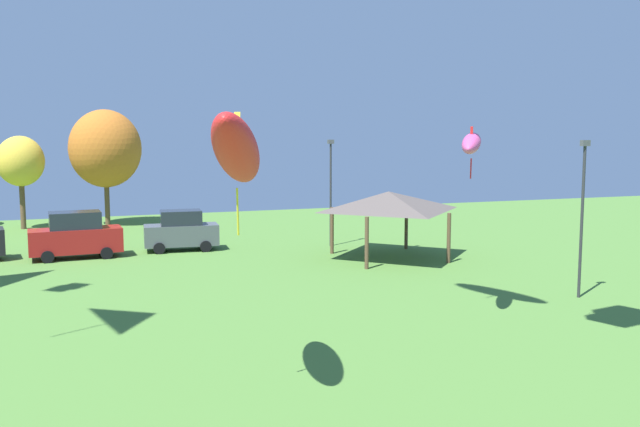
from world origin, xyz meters
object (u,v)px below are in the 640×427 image
object	(u,v)px
kite_flying_9	(237,151)
park_pavilion	(389,201)
kite_flying_4	(472,143)
light_post_2	(331,186)
light_post_1	(582,210)
parked_car_third_from_left	(76,235)
treeline_tree_3	(105,149)
parked_car_rightmost_in_row	(181,231)
treeline_tree_2	(20,162)

from	to	relation	value
kite_flying_9	park_pavilion	size ratio (longest dim) A/B	0.80
park_pavilion	kite_flying_4	bearing A→B (deg)	-102.72
park_pavilion	light_post_2	bearing A→B (deg)	106.35
kite_flying_4	light_post_1	world-z (taller)	kite_flying_4
parked_car_third_from_left	treeline_tree_3	size ratio (longest dim) A/B	0.57
light_post_2	treeline_tree_3	bearing A→B (deg)	129.42
parked_car_third_from_left	treeline_tree_3	distance (m)	14.56
light_post_1	light_post_2	bearing A→B (deg)	106.96
kite_flying_4	treeline_tree_3	distance (m)	33.30
parked_car_rightmost_in_row	treeline_tree_3	xyz separation A→B (m)	(-3.37, 13.18, 4.48)
light_post_1	park_pavilion	bearing A→B (deg)	107.23
parked_car_rightmost_in_row	park_pavilion	size ratio (longest dim) A/B	0.70
kite_flying_9	treeline_tree_2	size ratio (longest dim) A/B	0.74
kite_flying_9	light_post_1	size ratio (longest dim) A/B	0.76
kite_flying_4	treeline_tree_3	size ratio (longest dim) A/B	0.32
light_post_2	treeline_tree_3	world-z (taller)	treeline_tree_3
light_post_1	treeline_tree_3	distance (m)	34.64
parked_car_third_from_left	parked_car_rightmost_in_row	size ratio (longest dim) A/B	1.13
treeline_tree_2	treeline_tree_3	xyz separation A→B (m)	(5.71, 0.08, 0.87)
kite_flying_9	parked_car_rightmost_in_row	size ratio (longest dim) A/B	1.14
parked_car_third_from_left	treeline_tree_2	bearing A→B (deg)	100.77
light_post_2	kite_flying_4	bearing A→B (deg)	-94.36
parked_car_third_from_left	light_post_2	xyz separation A→B (m)	(14.31, -0.90, 2.33)
park_pavilion	treeline_tree_3	bearing A→B (deg)	124.59
parked_car_rightmost_in_row	parked_car_third_from_left	bearing A→B (deg)	-170.37
kite_flying_9	light_post_2	xyz separation A→B (m)	(10.67, 21.34, -2.60)
parked_car_third_from_left	kite_flying_4	bearing A→B (deg)	-57.08
parked_car_third_from_left	treeline_tree_2	distance (m)	14.46
parked_car_rightmost_in_row	kite_flying_4	bearing A→B (deg)	-63.67
light_post_1	treeline_tree_2	bearing A→B (deg)	126.70
light_post_2	treeline_tree_3	size ratio (longest dim) A/B	0.75
kite_flying_4	treeline_tree_2	xyz separation A→B (m)	(-16.42, 31.44, -1.53)
parked_car_rightmost_in_row	light_post_1	world-z (taller)	light_post_1
light_post_2	parked_car_rightmost_in_row	bearing A→B (deg)	170.70
kite_flying_4	light_post_1	bearing A→B (deg)	11.87
kite_flying_4	light_post_2	xyz separation A→B (m)	(1.29, 16.93, -2.72)
parked_car_third_from_left	park_pavilion	xyz separation A→B (m)	(15.74, -5.78, 1.85)
light_post_2	treeline_tree_3	distance (m)	19.00
light_post_1	light_post_2	size ratio (longest dim) A/B	1.01
park_pavilion	treeline_tree_3	world-z (taller)	treeline_tree_3
parked_car_third_from_left	treeline_tree_3	world-z (taller)	treeline_tree_3
kite_flying_9	parked_car_third_from_left	size ratio (longest dim) A/B	1.01
kite_flying_9	light_post_2	world-z (taller)	kite_flying_9
light_post_1	kite_flying_9	bearing A→B (deg)	-159.77
light_post_1	treeline_tree_2	xyz separation A→B (m)	(-22.48, 30.17, 1.17)
kite_flying_4	kite_flying_9	world-z (taller)	kite_flying_9
kite_flying_4	light_post_1	size ratio (longest dim) A/B	0.42
treeline_tree_3	kite_flying_4	bearing A→B (deg)	-71.24
kite_flying_9	light_post_1	distance (m)	16.66
kite_flying_4	treeline_tree_2	world-z (taller)	kite_flying_4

